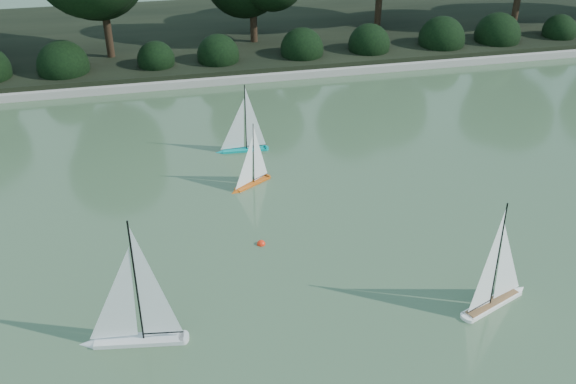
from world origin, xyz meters
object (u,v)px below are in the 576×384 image
(sailboat_white_a, at_px, (129,324))
(sailboat_orange, at_px, (249,176))
(sailboat_white_b, at_px, (499,287))
(sailboat_teal, at_px, (240,140))
(race_buoy, at_px, (261,244))

(sailboat_white_a, height_order, sailboat_orange, sailboat_white_a)
(sailboat_white_b, bearing_deg, sailboat_teal, 116.10)
(sailboat_teal, bearing_deg, sailboat_white_b, -63.90)
(sailboat_white_b, height_order, race_buoy, sailboat_white_b)
(sailboat_white_a, height_order, sailboat_white_b, sailboat_white_a)
(sailboat_white_a, relative_size, sailboat_teal, 1.28)
(sailboat_teal, bearing_deg, sailboat_white_a, -113.66)
(sailboat_white_b, bearing_deg, race_buoy, 143.81)
(sailboat_white_a, distance_m, sailboat_teal, 5.61)
(sailboat_teal, relative_size, race_buoy, 11.02)
(sailboat_teal, distance_m, race_buoy, 3.37)
(sailboat_white_a, distance_m, sailboat_orange, 4.28)
(sailboat_white_a, bearing_deg, sailboat_orange, 59.36)
(sailboat_white_b, xyz_separation_m, sailboat_teal, (-2.68, 5.48, -0.03))
(sailboat_orange, height_order, sailboat_teal, sailboat_teal)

